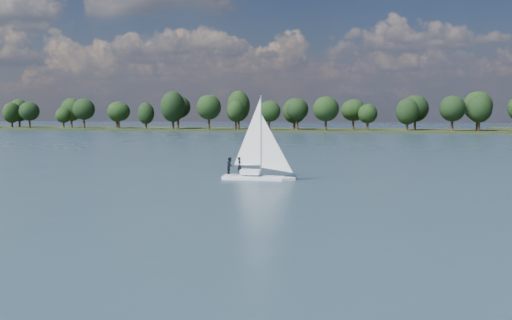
# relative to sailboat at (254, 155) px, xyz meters

# --- Properties ---
(ground) EXTENTS (700.00, 700.00, 0.00)m
(ground) POSITION_rel_sailboat_xyz_m (-0.91, 59.30, -2.55)
(ground) COLOR #233342
(ground) RESTS_ON ground
(far_shore) EXTENTS (660.00, 40.00, 1.50)m
(far_shore) POSITION_rel_sailboat_xyz_m (-0.91, 171.30, -2.55)
(far_shore) COLOR black
(far_shore) RESTS_ON ground
(sailboat) EXTENTS (7.00, 2.20, 9.12)m
(sailboat) POSITION_rel_sailboat_xyz_m (0.00, 0.00, 0.00)
(sailboat) COLOR white
(sailboat) RESTS_ON ground
(treeline) EXTENTS (562.65, 74.11, 17.52)m
(treeline) POSITION_rel_sailboat_xyz_m (-6.48, 168.17, 5.49)
(treeline) COLOR black
(treeline) RESTS_ON ground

